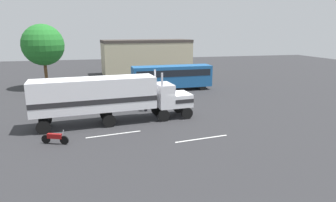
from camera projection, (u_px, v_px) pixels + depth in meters
The scene contains 10 objects.
ground_plane at pixel (174, 117), 27.59m from camera, with size 120.00×120.00×0.00m, color #2D2D30.
lane_stripe_near at pixel (114, 134), 22.93m from camera, with size 4.40×0.16×0.01m, color silver.
lane_stripe_mid at pixel (202, 139), 22.01m from camera, with size 4.40×0.16×0.01m, color silver.
semi_truck at pixel (108, 96), 25.13m from camera, with size 14.34×4.10×4.50m.
person_bystander at pixel (146, 103), 29.33m from camera, with size 0.37×0.47×1.63m.
parked_bus at pixel (172, 75), 39.46m from camera, with size 11.07×2.90×3.40m.
parked_car at pixel (108, 96), 32.91m from camera, with size 4.74×3.04×1.57m.
motorcycle at pixel (55, 138), 20.90m from camera, with size 1.99×0.89×1.12m.
tree_left at pixel (43, 45), 39.90m from camera, with size 5.75×5.75×9.03m.
building_backdrop at pixel (147, 56), 54.23m from camera, with size 17.08×7.61×6.43m.
Camera 1 is at (-6.77, -25.53, 8.12)m, focal length 30.51 mm.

